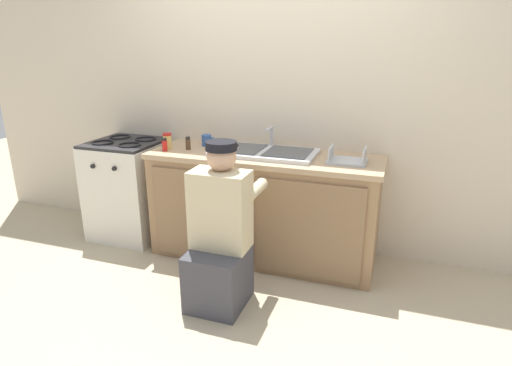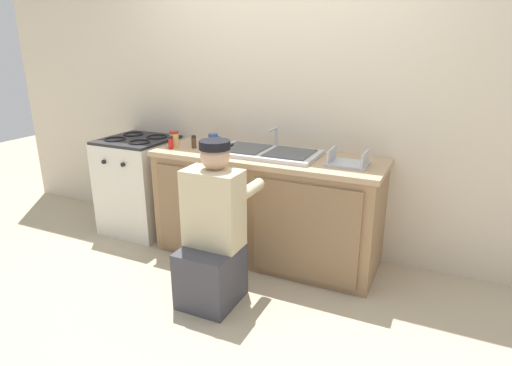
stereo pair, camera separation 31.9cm
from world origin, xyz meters
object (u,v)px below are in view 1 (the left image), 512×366
at_px(spice_bottle_pepper, 188,143).
at_px(condiment_jar, 167,141).
at_px(sink_double_basin, 265,152).
at_px(stove_range, 129,188).
at_px(dish_rack_tray, 347,159).
at_px(plumber_person, 220,239).
at_px(spice_bottle_red, 165,145).
at_px(coffee_mug, 207,140).

bearing_deg(spice_bottle_pepper, condiment_jar, -170.43).
bearing_deg(sink_double_basin, spice_bottle_pepper, -175.18).
xyz_separation_m(stove_range, condiment_jar, (0.47, -0.08, 0.49)).
relative_size(sink_double_basin, stove_range, 0.90).
bearing_deg(dish_rack_tray, sink_double_basin, 176.75).
relative_size(condiment_jar, dish_rack_tray, 0.46).
height_order(stove_range, spice_bottle_pepper, spice_bottle_pepper).
height_order(plumber_person, spice_bottle_red, plumber_person).
xyz_separation_m(spice_bottle_red, spice_bottle_pepper, (0.16, 0.10, 0.00)).
distance_m(plumber_person, coffee_mug, 1.08).
bearing_deg(condiment_jar, coffee_mug, 36.92).
distance_m(sink_double_basin, spice_bottle_pepper, 0.64).
xyz_separation_m(plumber_person, coffee_mug, (-0.48, 0.85, 0.45)).
distance_m(plumber_person, spice_bottle_red, 1.03).
xyz_separation_m(condiment_jar, spice_bottle_pepper, (0.17, 0.03, -0.01)).
relative_size(sink_double_basin, spice_bottle_pepper, 7.62).
bearing_deg(stove_range, spice_bottle_pepper, -4.54).
height_order(sink_double_basin, dish_rack_tray, sink_double_basin).
relative_size(plumber_person, condiment_jar, 8.63).
bearing_deg(spice_bottle_red, dish_rack_tray, 4.85).
bearing_deg(stove_range, plumber_person, -31.20).
distance_m(coffee_mug, spice_bottle_pepper, 0.19).
height_order(sink_double_basin, stove_range, sink_double_basin).
bearing_deg(condiment_jar, stove_range, 170.37).
xyz_separation_m(stove_range, spice_bottle_pepper, (0.65, -0.05, 0.48)).
distance_m(sink_double_basin, dish_rack_tray, 0.64).
bearing_deg(coffee_mug, spice_bottle_pepper, -117.95).
bearing_deg(spice_bottle_pepper, stove_range, 175.46).
bearing_deg(coffee_mug, condiment_jar, -143.08).
xyz_separation_m(stove_range, spice_bottle_red, (0.49, -0.16, 0.48)).
distance_m(stove_range, spice_bottle_red, 0.70).
height_order(coffee_mug, dish_rack_tray, dish_rack_tray).
relative_size(spice_bottle_red, dish_rack_tray, 0.37).
distance_m(plumber_person, spice_bottle_pepper, 1.00).
height_order(condiment_jar, coffee_mug, condiment_jar).
bearing_deg(plumber_person, dish_rack_tray, 44.86).
relative_size(stove_range, condiment_jar, 6.93).
bearing_deg(sink_double_basin, stove_range, -179.90).
xyz_separation_m(sink_double_basin, stove_range, (-1.28, -0.00, -0.44)).
bearing_deg(plumber_person, sink_double_basin, 84.92).
xyz_separation_m(stove_range, plumber_person, (1.21, -0.74, 0.02)).
bearing_deg(sink_double_basin, spice_bottle_red, -168.71).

